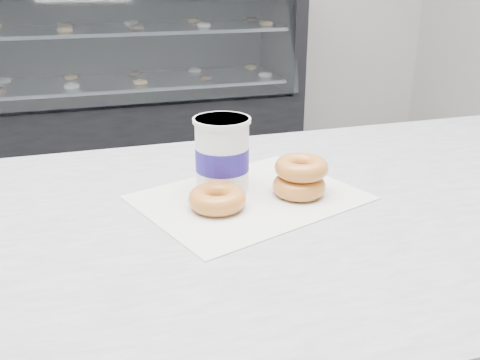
# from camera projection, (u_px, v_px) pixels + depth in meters

# --- Properties ---
(display_case) EXTENTS (2.40, 0.74, 1.25)m
(display_case) POSITION_uv_depth(u_px,v_px,m) (106.00, 97.00, 3.37)
(display_case) COLOR black
(display_case) RESTS_ON ground
(wax_paper) EXTENTS (0.41, 0.36, 0.00)m
(wax_paper) POSITION_uv_depth(u_px,v_px,m) (249.00, 198.00, 0.87)
(wax_paper) COLOR silver
(wax_paper) RESTS_ON counter
(donut_single) EXTENTS (0.11, 0.11, 0.03)m
(donut_single) POSITION_uv_depth(u_px,v_px,m) (217.00, 199.00, 0.83)
(donut_single) COLOR #D98D3B
(donut_single) RESTS_ON wax_paper
(donut_stack) EXTENTS (0.12, 0.12, 0.06)m
(donut_stack) POSITION_uv_depth(u_px,v_px,m) (300.00, 177.00, 0.87)
(donut_stack) COLOR #D98D3B
(donut_stack) RESTS_ON wax_paper
(coffee_cup) EXTENTS (0.12, 0.12, 0.13)m
(coffee_cup) POSITION_uv_depth(u_px,v_px,m) (222.00, 155.00, 0.88)
(coffee_cup) COLOR white
(coffee_cup) RESTS_ON counter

